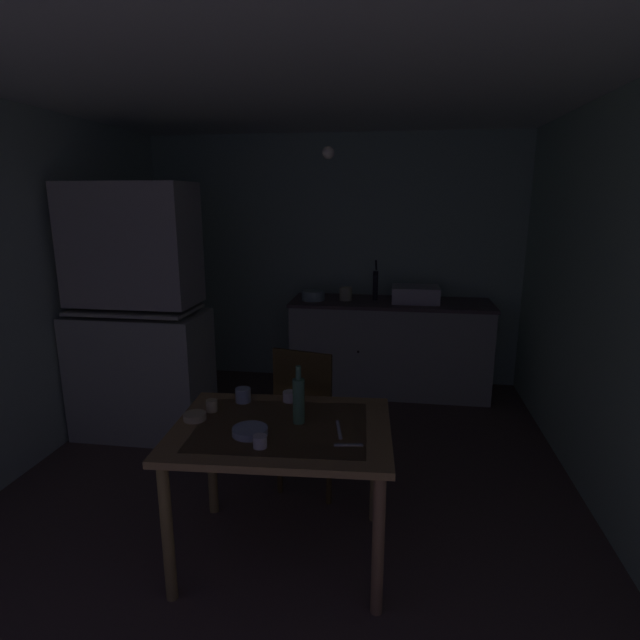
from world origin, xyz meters
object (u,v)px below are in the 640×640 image
serving_bowl_wide (250,431)px  mug_dark (290,396)px  hand_pump (375,283)px  mixing_bowl_counter (313,295)px  sink_basin (415,294)px  glass_bottle (299,399)px  hutch_cabinet (138,321)px  chair_far_side (309,418)px  dining_table (282,443)px

serving_bowl_wide → mug_dark: mug_dark is taller
hand_pump → mug_dark: 2.28m
mixing_bowl_counter → sink_basin: bearing=2.9°
mixing_bowl_counter → glass_bottle: (0.32, -2.41, -0.08)m
serving_bowl_wide → glass_bottle: size_ratio=0.57×
hand_pump → mixing_bowl_counter: (-0.59, -0.10, -0.12)m
hutch_cabinet → mixing_bowl_counter: bearing=44.2°
mug_dark → sink_basin: bearing=70.8°
sink_basin → chair_far_side: bearing=-110.6°
serving_bowl_wide → sink_basin: bearing=71.7°
serving_bowl_wide → glass_bottle: bearing=38.6°
hutch_cabinet → chair_far_side: 1.67m
dining_table → mixing_bowl_counter: bearing=95.6°
chair_far_side → glass_bottle: bearing=-85.5°
mixing_bowl_counter → mug_dark: size_ratio=2.86×
hand_pump → glass_bottle: hand_pump is taller
serving_bowl_wide → hutch_cabinet: bearing=132.9°
chair_far_side → glass_bottle: size_ratio=3.24×
chair_far_side → glass_bottle: 0.69m
mixing_bowl_counter → glass_bottle: bearing=-82.5°
hutch_cabinet → glass_bottle: 1.96m
hand_pump → sink_basin: bearing=-6.7°
dining_table → serving_bowl_wide: size_ratio=6.58×
hand_pump → serving_bowl_wide: hand_pump is taller
sink_basin → hand_pump: 0.40m
mixing_bowl_counter → serving_bowl_wide: 2.58m
mixing_bowl_counter → serving_bowl_wide: bearing=-87.6°
sink_basin → serving_bowl_wide: 2.77m
hutch_cabinet → mixing_bowl_counter: (1.20, 1.17, 0.02)m
hand_pump → chair_far_side: hand_pump is taller
mixing_bowl_counter → chair_far_side: 1.90m
dining_table → serving_bowl_wide: 0.21m
dining_table → sink_basin: bearing=73.7°
hand_pump → mug_dark: size_ratio=4.96×
sink_basin → hutch_cabinet: bearing=-150.8°
hutch_cabinet → serving_bowl_wide: hutch_cabinet is taller
dining_table → chair_far_side: bearing=87.1°
hand_pump → glass_bottle: bearing=-96.3°
hutch_cabinet → mug_dark: 1.72m
hand_pump → dining_table: bearing=-97.9°
sink_basin → mixing_bowl_counter: bearing=-177.1°
chair_far_side → serving_bowl_wide: 0.81m
sink_basin → mixing_bowl_counter: sink_basin is taller
hand_pump → dining_table: (-0.35, -2.56, -0.42)m
sink_basin → glass_bottle: size_ratio=1.45×
sink_basin → mug_dark: 2.33m
mixing_bowl_counter → serving_bowl_wide: mixing_bowl_counter is taller
sink_basin → dining_table: bearing=-106.3°
sink_basin → mixing_bowl_counter: (-0.98, -0.05, -0.03)m
hutch_cabinet → sink_basin: bearing=29.2°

